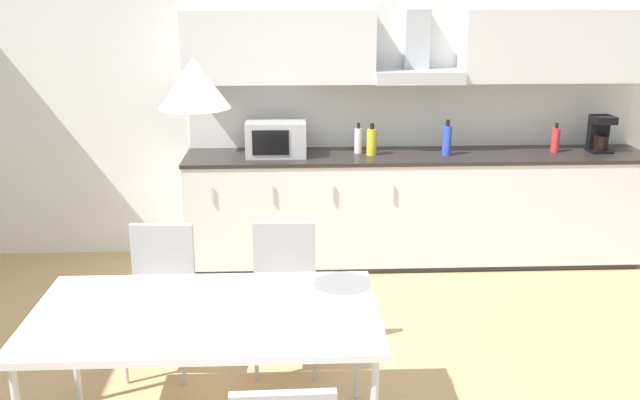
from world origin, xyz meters
The scene contains 14 objects.
wall_back centered at (0.00, 2.53, 1.44)m, with size 7.41×0.10×2.89m, color white.
kitchen_counter centered at (1.06, 2.17, 0.47)m, with size 3.78×0.65×0.93m.
backsplash_tile centered at (1.06, 2.47, 1.20)m, with size 3.76×0.02×0.54m, color silver.
upper_wall_cabinets centered at (1.06, 2.31, 1.77)m, with size 3.76×0.40×0.57m.
microwave centered at (-0.09, 2.17, 1.07)m, with size 0.48×0.35×0.28m.
coffee_maker centered at (2.58, 2.20, 1.08)m, with size 0.18×0.19×0.30m.
bottle_blue centered at (1.29, 2.11, 1.05)m, with size 0.07×0.07×0.29m.
bottle_white centered at (0.58, 2.22, 1.04)m, with size 0.06×0.06×0.25m.
bottle_red centered at (2.21, 2.19, 1.03)m, with size 0.07×0.07×0.24m.
bottle_yellow centered at (0.69, 2.15, 1.04)m, with size 0.08×0.08×0.26m.
dining_table centered at (-0.40, -0.33, 0.70)m, with size 1.67×0.93×0.74m.
chair_far_right centered at (-0.02, 0.52, 0.53)m, with size 0.40×0.40×0.87m.
chair_far_left centered at (-0.77, 0.52, 0.53)m, with size 0.43×0.43×0.87m.
pendant_lamp centered at (-0.40, -0.33, 1.83)m, with size 0.32×0.32×0.22m, color silver.
Camera 1 is at (0.02, -3.48, 2.23)m, focal length 40.00 mm.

